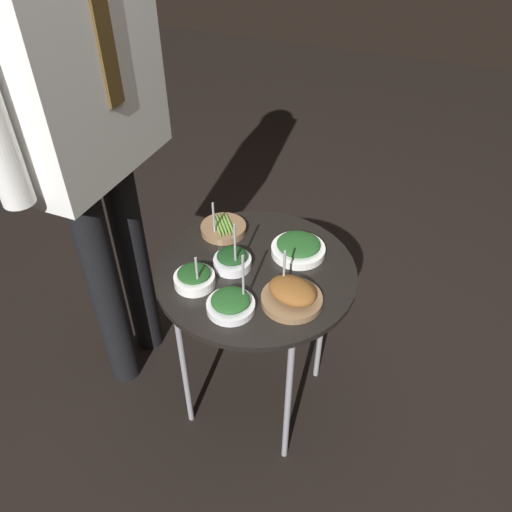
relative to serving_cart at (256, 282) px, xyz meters
name	(u,v)px	position (x,y,z in m)	size (l,w,h in m)	color
ground_plane	(256,395)	(0.00, 0.00, -0.58)	(8.00, 8.00, 0.00)	black
serving_cart	(256,282)	(0.00, 0.00, 0.00)	(0.59, 0.59, 0.64)	black
bowl_spinach_front_center	(232,260)	(-0.02, 0.07, 0.08)	(0.11, 0.11, 0.18)	silver
bowl_spinach_back_left	(194,278)	(-0.13, 0.14, 0.08)	(0.12, 0.12, 0.12)	white
bowl_spinach_front_right	(298,248)	(0.12, -0.09, 0.07)	(0.16, 0.16, 0.05)	white
bowl_spinach_near_rim	(232,304)	(-0.18, 0.00, 0.07)	(0.13, 0.13, 0.18)	silver
bowl_asparagus_mid_right	(223,228)	(0.13, 0.17, 0.07)	(0.15, 0.15, 0.13)	brown
bowl_roast_far_rim	(292,295)	(-0.09, -0.14, 0.08)	(0.17, 0.17, 0.15)	brown
waiter_figure	(75,86)	(0.00, 0.51, 0.52)	(0.65, 0.24, 1.75)	black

